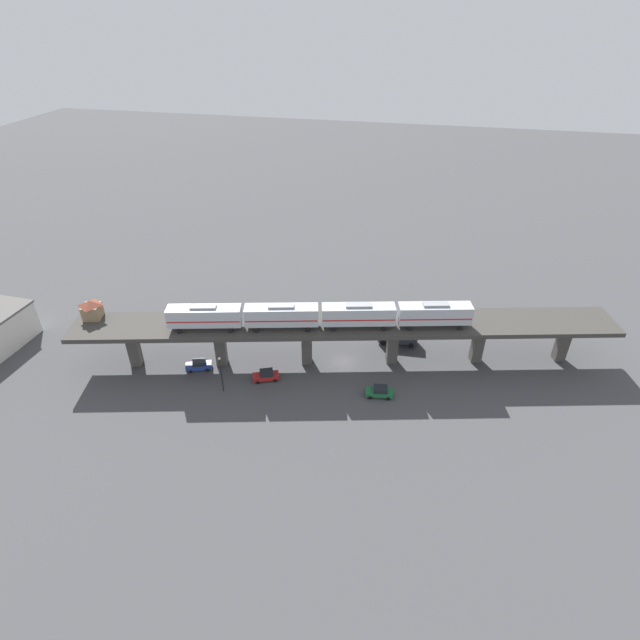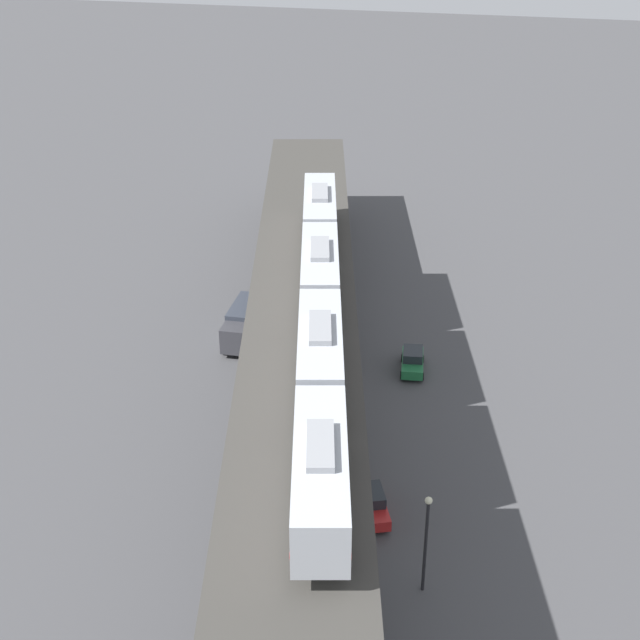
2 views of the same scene
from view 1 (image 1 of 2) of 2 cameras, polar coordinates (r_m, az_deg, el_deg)
ground_plane at (r=89.28m, az=2.70°, el=-4.75°), size 400.00×400.00×0.00m
elevated_viaduct at (r=85.11m, az=2.95°, el=-0.97°), size 29.58×91.43×8.30m
subway_train at (r=81.70m, az=0.00°, el=0.61°), size 14.31×49.08×4.45m
signal_hut at (r=93.13m, az=-24.66°, el=1.17°), size 3.88×3.88×3.40m
street_car_green at (r=82.10m, az=6.83°, el=-8.13°), size 2.38×4.59×1.89m
street_car_red at (r=85.16m, az=-6.19°, el=-6.31°), size 3.32×4.75×1.89m
street_car_blue at (r=89.39m, az=-13.67°, el=-5.01°), size 3.31×4.75×1.89m
delivery_truck at (r=93.86m, az=8.99°, el=-1.72°), size 2.61×7.28×3.20m
street_lamp at (r=81.98m, az=-11.25°, el=-5.80°), size 0.44×0.44×6.94m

